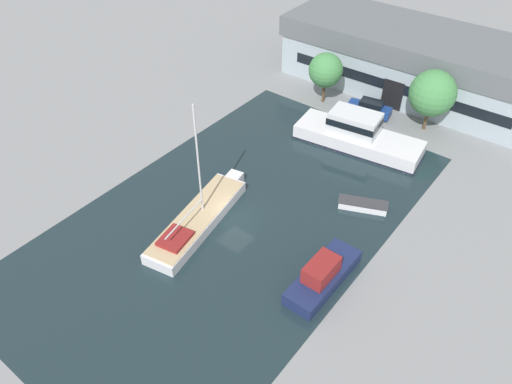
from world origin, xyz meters
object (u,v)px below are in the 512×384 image
at_px(sailboat_moored, 198,218).
at_px(cabin_boat, 323,275).
at_px(warehouse_building, 416,61).
at_px(quay_tree_near_building, 326,70).
at_px(motor_cruiser, 357,135).
at_px(parked_car, 370,108).
at_px(small_dinghy, 363,205).
at_px(quay_tree_by_water, 433,93).

height_order(sailboat_moored, cabin_boat, sailboat_moored).
relative_size(warehouse_building, cabin_boat, 4.30).
bearing_deg(sailboat_moored, quay_tree_near_building, 85.82).
bearing_deg(warehouse_building, cabin_boat, -77.72).
bearing_deg(cabin_boat, motor_cruiser, 111.92).
xyz_separation_m(warehouse_building, motor_cruiser, (0.68, -14.42, -2.30)).
bearing_deg(parked_car, small_dinghy, -163.62).
bearing_deg(quay_tree_near_building, warehouse_building, 52.99).
xyz_separation_m(sailboat_moored, cabin_boat, (11.59, 0.96, 0.27)).
bearing_deg(motor_cruiser, quay_tree_by_water, -37.90).
distance_m(warehouse_building, parked_car, 8.79).
relative_size(quay_tree_by_water, cabin_boat, 0.92).
relative_size(parked_car, small_dinghy, 1.12).
relative_size(warehouse_building, quay_tree_by_water, 4.66).
bearing_deg(warehouse_building, motor_cruiser, -88.36).
relative_size(warehouse_building, parked_car, 6.25).
distance_m(sailboat_moored, small_dinghy, 14.25).
relative_size(warehouse_building, quay_tree_near_building, 5.30).
bearing_deg(small_dinghy, parked_car, 2.59).
height_order(sailboat_moored, motor_cruiser, sailboat_moored).
relative_size(quay_tree_near_building, quay_tree_by_water, 0.88).
xyz_separation_m(quay_tree_near_building, small_dinghy, (12.58, -13.62, -3.54)).
distance_m(quay_tree_near_building, quay_tree_by_water, 11.73).
height_order(parked_car, motor_cruiser, motor_cruiser).
height_order(warehouse_building, small_dinghy, warehouse_building).
bearing_deg(warehouse_building, quay_tree_by_water, -56.81).
height_order(quay_tree_by_water, sailboat_moored, sailboat_moored).
bearing_deg(quay_tree_by_water, sailboat_moored, -109.34).
bearing_deg(warehouse_building, sailboat_moored, -98.13).
bearing_deg(cabin_boat, quay_tree_near_building, 122.26).
xyz_separation_m(quay_tree_by_water, sailboat_moored, (-8.96, -25.53, -3.66)).
height_order(sailboat_moored, small_dinghy, sailboat_moored).
xyz_separation_m(warehouse_building, parked_car, (-1.10, -8.28, -2.73)).
distance_m(sailboat_moored, motor_cruiser, 18.92).
height_order(quay_tree_near_building, sailboat_moored, sailboat_moored).
relative_size(small_dinghy, cabin_boat, 0.62).
relative_size(quay_tree_near_building, small_dinghy, 1.31).
xyz_separation_m(warehouse_building, small_dinghy, (5.88, -22.51, -3.24)).
distance_m(quay_tree_near_building, sailboat_moored, 24.21).
bearing_deg(quay_tree_by_water, cabin_boat, -83.89).
bearing_deg(quay_tree_near_building, quay_tree_by_water, 8.32).
bearing_deg(sailboat_moored, small_dinghy, 35.28).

